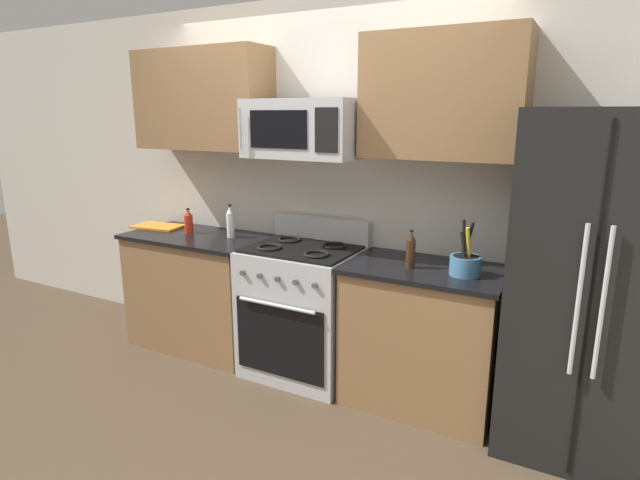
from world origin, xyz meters
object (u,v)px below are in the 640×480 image
(utensil_crock, at_px, (465,264))
(bottle_hot_sauce, at_px, (189,222))
(bottle_vinegar, at_px, (230,222))
(refrigerator, at_px, (591,289))
(microwave, at_px, (303,129))
(range_oven, at_px, (303,309))
(bottle_soy, at_px, (411,250))
(cutting_board, at_px, (158,226))

(utensil_crock, relative_size, bottle_hot_sauce, 1.65)
(bottle_hot_sauce, height_order, bottle_vinegar, bottle_vinegar)
(bottle_hot_sauce, bearing_deg, refrigerator, -0.65)
(refrigerator, bearing_deg, microwave, 178.57)
(range_oven, bearing_deg, utensil_crock, -2.41)
(refrigerator, bearing_deg, range_oven, 179.44)
(microwave, distance_m, bottle_soy, 1.06)
(utensil_crock, xyz_separation_m, cutting_board, (-2.53, 0.10, -0.06))
(cutting_board, height_order, bottle_vinegar, bottle_vinegar)
(bottle_vinegar, relative_size, bottle_soy, 1.07)
(refrigerator, bearing_deg, bottle_soy, -177.60)
(cutting_board, bearing_deg, refrigerator, -1.36)
(bottle_hot_sauce, height_order, bottle_soy, bottle_soy)
(refrigerator, distance_m, cutting_board, 3.18)
(refrigerator, distance_m, utensil_crock, 0.65)
(range_oven, height_order, refrigerator, refrigerator)
(utensil_crock, xyz_separation_m, bottle_hot_sauce, (-2.15, 0.06, 0.02))
(utensil_crock, bearing_deg, bottle_hot_sauce, 178.36)
(range_oven, relative_size, microwave, 1.43)
(refrigerator, height_order, utensil_crock, refrigerator)
(utensil_crock, height_order, bottle_soy, utensil_crock)
(microwave, bearing_deg, bottle_soy, -6.14)
(bottle_hot_sauce, distance_m, bottle_soy, 1.82)
(bottle_hot_sauce, distance_m, bottle_vinegar, 0.38)
(refrigerator, bearing_deg, bottle_vinegar, 178.18)
(utensil_crock, relative_size, bottle_vinegar, 1.30)
(utensil_crock, relative_size, bottle_soy, 1.38)
(range_oven, distance_m, microwave, 1.25)
(utensil_crock, bearing_deg, cutting_board, 177.62)
(microwave, xyz_separation_m, bottle_vinegar, (-0.66, 0.03, -0.70))
(range_oven, relative_size, utensil_crock, 3.33)
(bottle_soy, bearing_deg, range_oven, 175.78)
(range_oven, distance_m, refrigerator, 1.82)
(refrigerator, bearing_deg, cutting_board, 178.64)
(range_oven, height_order, bottle_vinegar, bottle_vinegar)
(refrigerator, xyz_separation_m, bottle_hot_sauce, (-2.80, 0.03, 0.08))
(bottle_vinegar, bearing_deg, range_oven, -5.17)
(bottle_vinegar, xyz_separation_m, bottle_soy, (1.45, -0.12, -0.01))
(refrigerator, height_order, bottle_vinegar, refrigerator)
(utensil_crock, distance_m, bottle_hot_sauce, 2.15)
(bottle_hot_sauce, bearing_deg, cutting_board, 173.41)
(microwave, bearing_deg, bottle_hot_sauce, -179.32)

